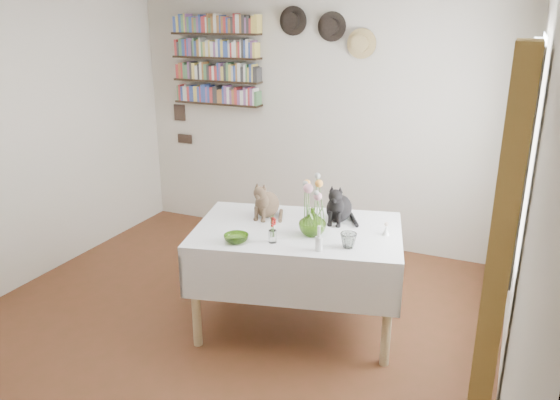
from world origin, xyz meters
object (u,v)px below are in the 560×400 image
at_px(black_cat, 339,201).
at_px(bookshelf_unit, 217,61).
at_px(dining_table, 298,253).
at_px(flower_vase, 312,222).
at_px(tabby_cat, 267,198).

bearing_deg(black_cat, bookshelf_unit, 140.84).
relative_size(dining_table, flower_vase, 8.33).
relative_size(flower_vase, bookshelf_unit, 0.20).
xyz_separation_m(dining_table, tabby_cat, (-0.32, 0.15, 0.35)).
relative_size(black_cat, flower_vase, 1.54).
height_order(dining_table, flower_vase, flower_vase).
relative_size(dining_table, bookshelf_unit, 1.70).
height_order(dining_table, black_cat, black_cat).
height_order(black_cat, bookshelf_unit, bookshelf_unit).
bearing_deg(black_cat, flower_vase, -106.15).
distance_m(dining_table, flower_vase, 0.34).
distance_m(dining_table, tabby_cat, 0.50).
bearing_deg(dining_table, black_cat, 50.56).
height_order(dining_table, tabby_cat, tabby_cat).
relative_size(tabby_cat, flower_vase, 1.48).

